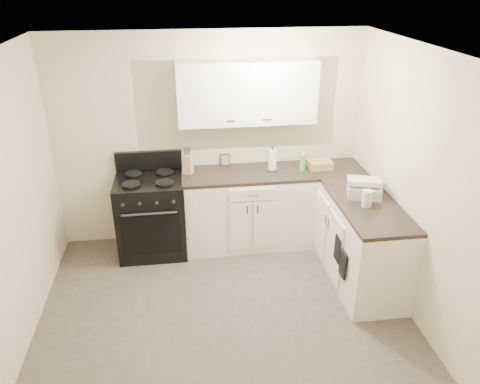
{
  "coord_description": "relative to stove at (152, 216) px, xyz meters",
  "views": [
    {
      "loc": [
        -0.34,
        -3.43,
        3.08
      ],
      "look_at": [
        0.24,
        0.85,
        1.01
      ],
      "focal_mm": 35.0,
      "sensor_mm": 36.0,
      "label": 1
    }
  ],
  "objects": [
    {
      "name": "soap_bottle",
      "position": [
        1.78,
        0.01,
        0.58
      ],
      "size": [
        0.07,
        0.07,
        0.19
      ],
      "primitive_type": "cylinder",
      "rotation": [
        0.0,
        0.0,
        0.16
      ],
      "color": "#53B846",
      "rests_on": "countertop_back"
    },
    {
      "name": "glass_jar",
      "position": [
        2.18,
        -0.97,
        0.56
      ],
      "size": [
        0.13,
        0.13,
        0.17
      ],
      "primitive_type": "cylinder",
      "rotation": [
        0.0,
        0.0,
        -0.38
      ],
      "color": "silver",
      "rests_on": "countertop_right"
    },
    {
      "name": "countertop_back",
      "position": [
        1.14,
        0.02,
        0.46
      ],
      "size": [
        1.55,
        0.6,
        0.04
      ],
      "primitive_type": "cube",
      "color": "black",
      "rests_on": "base_cabinets_back"
    },
    {
      "name": "ceiling",
      "position": [
        0.72,
        -1.48,
        2.04
      ],
      "size": [
        3.6,
        3.6,
        0.0
      ],
      "primitive_type": "plane",
      "color": "white",
      "rests_on": "wall_back"
    },
    {
      "name": "stove",
      "position": [
        0.0,
        0.0,
        0.0
      ],
      "size": [
        0.77,
        0.66,
        0.94
      ],
      "primitive_type": "cube",
      "color": "black",
      "rests_on": "floor"
    },
    {
      "name": "knife_block",
      "position": [
        0.45,
        0.09,
        0.59
      ],
      "size": [
        0.13,
        0.13,
        0.23
      ],
      "primitive_type": "cube",
      "rotation": [
        0.0,
        0.0,
        -0.4
      ],
      "color": "tan",
      "rests_on": "countertop_back"
    },
    {
      "name": "picture_frame",
      "position": [
        0.9,
        0.28,
        0.55
      ],
      "size": [
        0.11,
        0.04,
        0.14
      ],
      "primitive_type": "cube",
      "rotation": [
        -0.14,
        0.0,
        -0.06
      ],
      "color": "black",
      "rests_on": "countertop_back"
    },
    {
      "name": "wall_back",
      "position": [
        0.72,
        0.32,
        0.79
      ],
      "size": [
        3.6,
        0.0,
        3.6
      ],
      "primitive_type": "plane",
      "rotation": [
        1.57,
        0.0,
        0.0
      ],
      "color": "beige",
      "rests_on": "ground"
    },
    {
      "name": "oven_mitt_near",
      "position": [
        1.9,
        -1.24,
        -0.01
      ],
      "size": [
        0.02,
        0.16,
        0.28
      ],
      "primitive_type": "cube",
      "color": "black",
      "rests_on": "base_cabinets_right"
    },
    {
      "name": "wicker_basket",
      "position": [
        2.0,
        0.04,
        0.53
      ],
      "size": [
        0.28,
        0.19,
        0.09
      ],
      "primitive_type": "cube",
      "rotation": [
        0.0,
        0.0,
        0.02
      ],
      "color": "tan",
      "rests_on": "countertop_right"
    },
    {
      "name": "countertop_right",
      "position": [
        2.22,
        -0.63,
        0.46
      ],
      "size": [
        0.6,
        1.9,
        0.04
      ],
      "primitive_type": "cube",
      "color": "black",
      "rests_on": "base_cabinets_right"
    },
    {
      "name": "upper_cabinets",
      "position": [
        1.14,
        0.18,
        1.38
      ],
      "size": [
        1.55,
        0.3,
        0.7
      ],
      "primitive_type": "cube",
      "color": "white",
      "rests_on": "wall_back"
    },
    {
      "name": "base_cabinets_right",
      "position": [
        2.22,
        -0.63,
        -0.01
      ],
      "size": [
        0.6,
        1.9,
        0.9
      ],
      "primitive_type": "cube",
      "color": "white",
      "rests_on": "floor"
    },
    {
      "name": "paper_towel",
      "position": [
        1.43,
        0.07,
        0.6
      ],
      "size": [
        0.12,
        0.12,
        0.24
      ],
      "primitive_type": "cylinder",
      "rotation": [
        0.0,
        0.0,
        0.19
      ],
      "color": "white",
      "rests_on": "countertop_back"
    },
    {
      "name": "floor",
      "position": [
        0.72,
        -1.48,
        -0.46
      ],
      "size": [
        3.6,
        3.6,
        0.0
      ],
      "primitive_type": "plane",
      "color": "#473F38",
      "rests_on": "ground"
    },
    {
      "name": "oven_mitt_far",
      "position": [
        1.9,
        -1.07,
        0.06
      ],
      "size": [
        0.02,
        0.16,
        0.28
      ],
      "primitive_type": "cube",
      "color": "black",
      "rests_on": "base_cabinets_right"
    },
    {
      "name": "wall_right",
      "position": [
        2.52,
        -1.48,
        0.79
      ],
      "size": [
        0.0,
        3.6,
        3.6
      ],
      "primitive_type": "plane",
      "rotation": [
        1.57,
        0.0,
        -1.57
      ],
      "color": "beige",
      "rests_on": "ground"
    },
    {
      "name": "base_cabinets_back",
      "position": [
        1.14,
        0.02,
        -0.01
      ],
      "size": [
        1.55,
        0.6,
        0.9
      ],
      "primitive_type": "cube",
      "color": "white",
      "rests_on": "floor"
    },
    {
      "name": "wall_front",
      "position": [
        0.72,
        -3.28,
        0.79
      ],
      "size": [
        3.6,
        0.0,
        3.6
      ],
      "primitive_type": "plane",
      "rotation": [
        -1.57,
        0.0,
        0.0
      ],
      "color": "beige",
      "rests_on": "ground"
    },
    {
      "name": "countertop_grill",
      "position": [
        2.25,
        -0.73,
        0.54
      ],
      "size": [
        0.41,
        0.4,
        0.12
      ],
      "primitive_type": "cube",
      "rotation": [
        0.0,
        0.0,
        -0.3
      ],
      "color": "silver",
      "rests_on": "countertop_right"
    }
  ]
}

